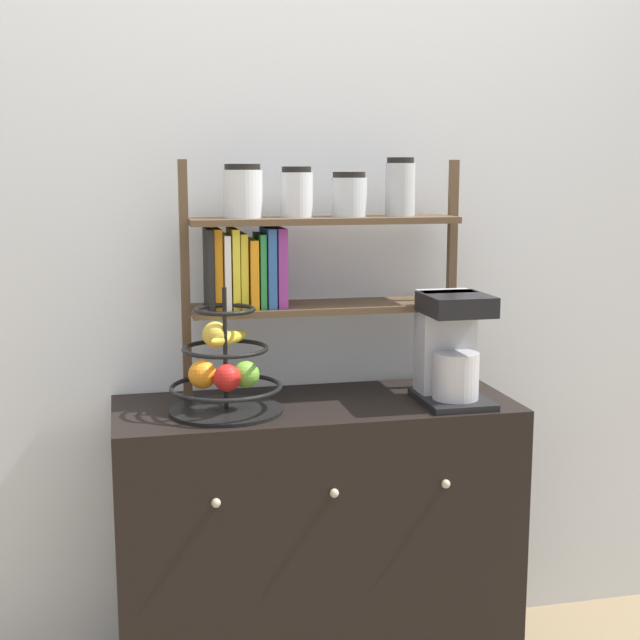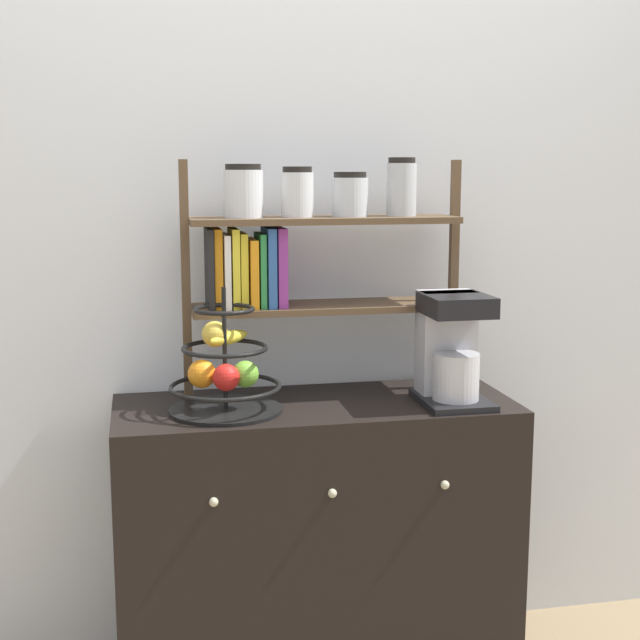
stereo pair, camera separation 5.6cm
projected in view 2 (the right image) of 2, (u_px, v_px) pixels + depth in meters
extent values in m
cube|color=silver|center=(298.00, 227.00, 2.65)|extent=(7.00, 0.05, 2.60)
cube|color=black|center=(315.00, 543.00, 2.55)|extent=(1.11, 0.44, 0.83)
sphere|color=#B2AD8C|center=(214.00, 502.00, 2.23)|extent=(0.02, 0.02, 0.02)
sphere|color=#B2AD8C|center=(332.00, 493.00, 2.29)|extent=(0.02, 0.02, 0.02)
sphere|color=#B2AD8C|center=(445.00, 485.00, 2.36)|extent=(0.02, 0.02, 0.02)
cube|color=black|center=(453.00, 400.00, 2.47)|extent=(0.18, 0.24, 0.02)
cube|color=#B7B7BC|center=(446.00, 342.00, 2.51)|extent=(0.15, 0.10, 0.29)
cylinder|color=#B7B7BC|center=(456.00, 376.00, 2.44)|extent=(0.13, 0.13, 0.13)
cube|color=black|center=(457.00, 305.00, 2.42)|extent=(0.17, 0.19, 0.06)
cylinder|color=black|center=(226.00, 410.00, 2.39)|extent=(0.30, 0.30, 0.01)
cylinder|color=black|center=(225.00, 348.00, 2.36)|extent=(0.01, 0.01, 0.33)
torus|color=black|center=(225.00, 387.00, 2.38)|extent=(0.30, 0.30, 0.01)
torus|color=black|center=(225.00, 348.00, 2.36)|extent=(0.23, 0.23, 0.01)
torus|color=black|center=(224.00, 309.00, 2.35)|extent=(0.16, 0.16, 0.01)
sphere|color=red|center=(226.00, 377.00, 2.33)|extent=(0.07, 0.07, 0.07)
sphere|color=#6BAD33|center=(245.00, 374.00, 2.37)|extent=(0.07, 0.07, 0.07)
sphere|color=orange|center=(202.00, 374.00, 2.36)|extent=(0.08, 0.08, 0.08)
ellipsoid|color=yellow|center=(229.00, 338.00, 2.39)|extent=(0.13, 0.13, 0.04)
sphere|color=gold|center=(215.00, 334.00, 2.37)|extent=(0.07, 0.07, 0.07)
cube|color=brown|center=(186.00, 283.00, 2.45)|extent=(0.02, 0.02, 0.67)
cube|color=brown|center=(453.00, 276.00, 2.61)|extent=(0.02, 0.02, 0.67)
cube|color=brown|center=(324.00, 307.00, 2.54)|extent=(0.75, 0.20, 0.02)
cube|color=brown|center=(324.00, 220.00, 2.50)|extent=(0.75, 0.20, 0.02)
cube|color=black|center=(209.00, 268.00, 2.46)|extent=(0.02, 0.15, 0.22)
cube|color=orange|center=(217.00, 268.00, 2.46)|extent=(0.02, 0.13, 0.22)
cube|color=white|center=(225.00, 271.00, 2.47)|extent=(0.02, 0.16, 0.20)
cube|color=yellow|center=(234.00, 268.00, 2.47)|extent=(0.02, 0.15, 0.22)
cube|color=yellow|center=(242.00, 270.00, 2.48)|extent=(0.02, 0.13, 0.21)
cube|color=orange|center=(251.00, 273.00, 2.49)|extent=(0.02, 0.16, 0.19)
cube|color=#2D8C47|center=(260.00, 270.00, 2.49)|extent=(0.02, 0.14, 0.20)
cube|color=#2D599E|center=(269.00, 267.00, 2.49)|extent=(0.02, 0.16, 0.22)
cube|color=#8C338C|center=(279.00, 267.00, 2.50)|extent=(0.03, 0.15, 0.22)
cylinder|color=silver|center=(243.00, 194.00, 2.44)|extent=(0.11, 0.11, 0.13)
cylinder|color=black|center=(243.00, 167.00, 2.43)|extent=(0.10, 0.10, 0.02)
cylinder|color=silver|center=(297.00, 195.00, 2.48)|extent=(0.09, 0.09, 0.12)
cylinder|color=black|center=(297.00, 169.00, 2.46)|extent=(0.08, 0.08, 0.02)
cylinder|color=silver|center=(350.00, 197.00, 2.51)|extent=(0.10, 0.10, 0.11)
cylinder|color=black|center=(350.00, 175.00, 2.50)|extent=(0.09, 0.09, 0.02)
cylinder|color=#ADB2B7|center=(401.00, 190.00, 2.53)|extent=(0.09, 0.09, 0.15)
cylinder|color=black|center=(402.00, 160.00, 2.52)|extent=(0.08, 0.08, 0.02)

